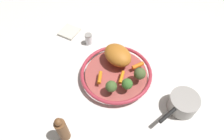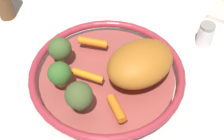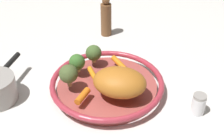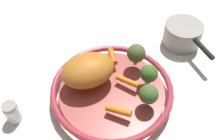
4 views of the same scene
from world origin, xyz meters
name	(u,v)px [view 2 (image 2 of 4)]	position (x,y,z in m)	size (l,w,h in m)	color
ground_plane	(107,83)	(0.00, 0.00, 0.00)	(1.98, 1.98, 0.00)	silver
serving_bowl	(107,76)	(0.00, 0.00, 0.02)	(0.35, 0.35, 0.04)	#A84C47
roast_chicken_piece	(140,63)	(-0.01, 0.07, 0.08)	(0.15, 0.11, 0.08)	#BE6E24
baby_carrot_back	(93,42)	(-0.06, -0.06, 0.05)	(0.02, 0.02, 0.07)	orange
baby_carrot_near_rim	(88,75)	(0.04, -0.03, 0.05)	(0.02, 0.02, 0.07)	orange
baby_carrot_center	(117,108)	(0.09, 0.06, 0.05)	(0.02, 0.02, 0.06)	orange
broccoli_floret_small	(60,49)	(0.01, -0.11, 0.08)	(0.05, 0.05, 0.06)	tan
broccoli_floret_large	(60,74)	(0.07, -0.08, 0.08)	(0.05, 0.05, 0.06)	tan
broccoli_floret_mid	(79,95)	(0.11, -0.01, 0.09)	(0.06, 0.06, 0.07)	tan
salt_shaker	(205,35)	(-0.21, 0.18, 0.03)	(0.04, 0.04, 0.06)	white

